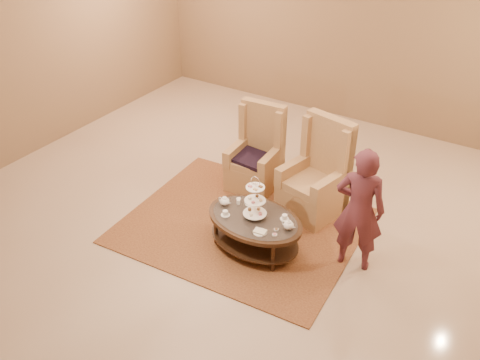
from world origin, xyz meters
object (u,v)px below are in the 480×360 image
Objects in this scene: person at (359,210)px; armchair_left at (257,159)px; tea_table at (255,223)px; armchair_right at (317,182)px.

armchair_left is at bearing -38.15° from person.
person reaches higher than armchair_left.
armchair_right reaches higher than tea_table.
tea_table is at bearing -90.87° from armchair_right.
tea_table is at bearing -64.03° from armchair_left.
tea_table is 1.47m from armchair_left.
tea_table is 1.26m from person.
armchair_left is 0.79× the size of person.
armchair_left is 0.92× the size of armchair_right.
person is at bearing 23.31° from tea_table.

